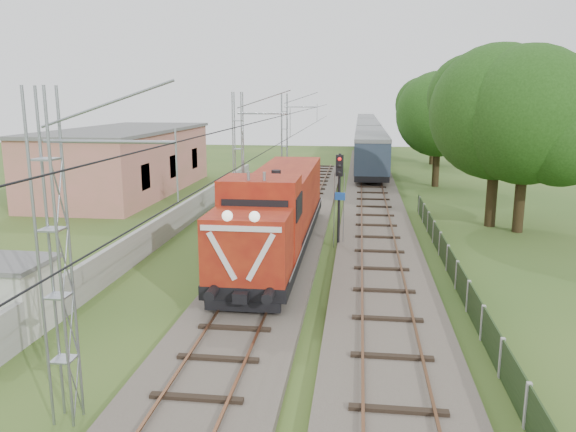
# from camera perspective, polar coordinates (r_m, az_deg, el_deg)

# --- Properties ---
(ground) EXTENTS (140.00, 140.00, 0.00)m
(ground) POSITION_cam_1_polar(r_m,az_deg,el_deg) (21.47, -3.77, -9.15)
(ground) COLOR #2D4B1C
(ground) RESTS_ON ground
(track_main) EXTENTS (4.20, 70.00, 0.45)m
(track_main) POSITION_cam_1_polar(r_m,az_deg,el_deg) (27.97, -1.05, -3.65)
(track_main) COLOR #6B6054
(track_main) RESTS_ON ground
(track_side) EXTENTS (4.20, 80.00, 0.45)m
(track_side) POSITION_cam_1_polar(r_m,az_deg,el_deg) (40.37, 8.68, 1.12)
(track_side) COLOR #6B6054
(track_side) RESTS_ON ground
(catenary) EXTENTS (3.31, 70.00, 8.00)m
(catenary) POSITION_cam_1_polar(r_m,az_deg,el_deg) (32.58, -4.96, 5.49)
(catenary) COLOR gray
(catenary) RESTS_ON ground
(boundary_wall) EXTENTS (0.25, 40.00, 1.50)m
(boundary_wall) POSITION_cam_1_polar(r_m,az_deg,el_deg) (34.03, -10.72, -0.02)
(boundary_wall) COLOR #9E9E99
(boundary_wall) RESTS_ON ground
(station_building) EXTENTS (8.40, 20.40, 5.22)m
(station_building) POSITION_cam_1_polar(r_m,az_deg,el_deg) (47.83, -16.15, 5.45)
(station_building) COLOR #C7716B
(station_building) RESTS_ON ground
(fence) EXTENTS (0.12, 32.00, 1.20)m
(fence) POSITION_cam_1_polar(r_m,az_deg,el_deg) (24.09, 16.78, -5.75)
(fence) COLOR black
(fence) RESTS_ON ground
(locomotive) EXTENTS (3.10, 17.72, 4.50)m
(locomotive) POSITION_cam_1_polar(r_m,az_deg,el_deg) (27.53, -1.05, 0.64)
(locomotive) COLOR black
(locomotive) RESTS_ON ground
(coach_rake) EXTENTS (3.11, 69.31, 3.59)m
(coach_rake) POSITION_cam_1_polar(r_m,az_deg,el_deg) (81.95, 8.08, 8.34)
(coach_rake) COLOR black
(coach_rake) RESTS_ON ground
(signal_post) EXTENTS (0.54, 0.42, 4.93)m
(signal_post) POSITION_cam_1_polar(r_m,az_deg,el_deg) (28.69, 5.24, 3.25)
(signal_post) COLOR black
(signal_post) RESTS_ON ground
(relay_hut) EXTENTS (2.45, 2.45, 2.48)m
(relay_hut) POSITION_cam_1_polar(r_m,az_deg,el_deg) (20.93, -26.15, -7.33)
(relay_hut) COLOR beige
(relay_hut) RESTS_ON ground
(tree_a) EXTENTS (8.34, 7.94, 10.81)m
(tree_a) POSITION_cam_1_polar(r_m,az_deg,el_deg) (35.55, 20.72, 9.68)
(tree_a) COLOR #352A16
(tree_a) RESTS_ON ground
(tree_b) EXTENTS (8.20, 7.81, 10.63)m
(tree_b) POSITION_cam_1_polar(r_m,az_deg,el_deg) (34.57, 23.28, 9.25)
(tree_b) COLOR #352A16
(tree_b) RESTS_ON ground
(tree_c) EXTENTS (7.64, 7.27, 9.90)m
(tree_c) POSITION_cam_1_polar(r_m,az_deg,el_deg) (50.39, 15.18, 9.87)
(tree_c) COLOR #352A16
(tree_c) RESTS_ON ground
(tree_d) EXTENTS (6.35, 6.05, 8.24)m
(tree_d) POSITION_cam_1_polar(r_m,az_deg,el_deg) (67.17, 14.65, 9.46)
(tree_d) COLOR #352A16
(tree_d) RESTS_ON ground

